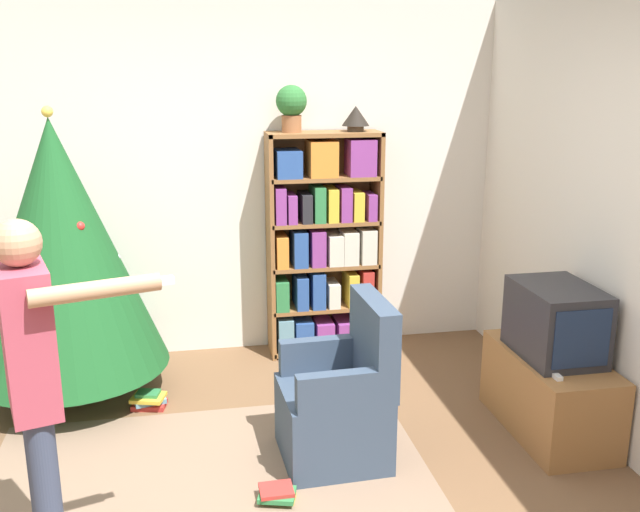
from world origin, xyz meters
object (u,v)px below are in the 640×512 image
object	(u,v)px
bookshelf	(323,246)
armchair	(340,404)
christmas_tree	(60,247)
potted_plant	(291,105)
table_lamp	(356,117)
television	(556,321)
standing_person	(35,378)

from	to	relation	value
bookshelf	armchair	world-z (taller)	bookshelf
christmas_tree	potted_plant	bearing A→B (deg)	16.71
armchair	christmas_tree	bearing A→B (deg)	-126.69
potted_plant	table_lamp	xyz separation A→B (m)	(0.47, 0.00, -0.09)
bookshelf	potted_plant	world-z (taller)	potted_plant
bookshelf	potted_plant	xyz separation A→B (m)	(-0.23, 0.01, 1.03)
television	armchair	xyz separation A→B (m)	(-1.29, -0.05, -0.38)
bookshelf	standing_person	world-z (taller)	bookshelf
standing_person	potted_plant	bearing A→B (deg)	132.45
armchair	potted_plant	xyz separation A→B (m)	(-0.02, 1.55, 1.54)
armchair	potted_plant	bearing A→B (deg)	178.53
television	christmas_tree	xyz separation A→B (m)	(-2.87, 1.03, 0.32)
christmas_tree	standing_person	distance (m)	1.83
bookshelf	christmas_tree	world-z (taller)	christmas_tree
television	standing_person	xyz separation A→B (m)	(-2.70, -0.79, 0.23)
bookshelf	table_lamp	bearing A→B (deg)	2.34
television	christmas_tree	size ratio (longest dim) A/B	0.30
bookshelf	potted_plant	distance (m)	1.05
christmas_tree	table_lamp	bearing A→B (deg)	13.01
bookshelf	armchair	bearing A→B (deg)	-97.65
table_lamp	bookshelf	bearing A→B (deg)	-177.66
christmas_tree	bookshelf	bearing A→B (deg)	14.38
christmas_tree	television	bearing A→B (deg)	-19.81
television	table_lamp	distance (m)	2.03
potted_plant	table_lamp	world-z (taller)	potted_plant
christmas_tree	armchair	size ratio (longest dim) A/B	2.06
bookshelf	christmas_tree	distance (m)	1.85
television	armchair	distance (m)	1.34
table_lamp	standing_person	bearing A→B (deg)	-128.98
armchair	table_lamp	size ratio (longest dim) A/B	4.60
standing_person	table_lamp	world-z (taller)	table_lamp
armchair	potted_plant	world-z (taller)	potted_plant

